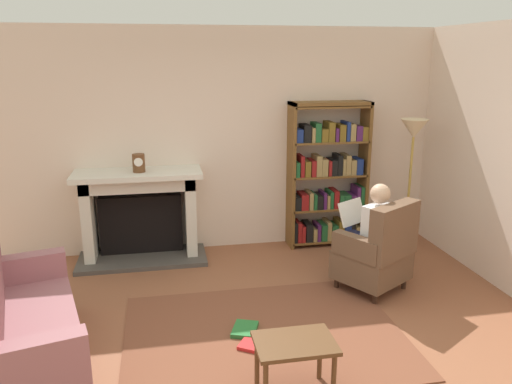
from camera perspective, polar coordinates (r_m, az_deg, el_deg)
The scene contains 13 objects.
ground at distance 4.31m, azimuth 1.76°, elevation -17.94°, with size 14.00×14.00×0.00m, color brown.
back_wall at distance 6.20m, azimuth -3.26°, elevation 5.85°, with size 5.60×0.10×2.70m, color beige.
side_wall_right at distance 5.97m, azimuth 24.78°, elevation 4.10°, with size 0.10×5.20×2.70m, color beige.
area_rug at distance 4.56m, azimuth 0.91°, elevation -15.85°, with size 2.40×1.80×0.01m, color brown.
fireplace at distance 6.09m, azimuth -13.00°, elevation -2.21°, with size 1.49×0.64×1.08m.
mantel_clock at distance 5.84m, azimuth -13.18°, elevation 3.22°, with size 0.14×0.14×0.21m.
bookshelf at distance 6.37m, azimuth 8.17°, elevation 1.72°, with size 0.99×0.32×1.82m.
armchair_reading at distance 5.29m, azimuth 13.66°, elevation -6.66°, with size 0.87×0.86×0.97m.
seated_reader at distance 5.28m, azimuth 12.74°, elevation -4.36°, with size 0.54×0.59×1.14m.
sofa_floral at distance 4.38m, azimuth -25.10°, elevation -14.04°, with size 1.12×1.83×0.85m.
side_table at distance 3.68m, azimuth 4.41°, elevation -17.46°, with size 0.56×0.39×0.44m.
scattered_books at distance 4.49m, azimuth -0.79°, elevation -16.03°, with size 0.35×0.57×0.04m.
floor_lamp at distance 6.21m, azimuth 17.41°, elevation 5.58°, with size 0.32×0.32×1.65m.
Camera 1 is at (-0.80, -3.52, 2.36)m, focal length 35.23 mm.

